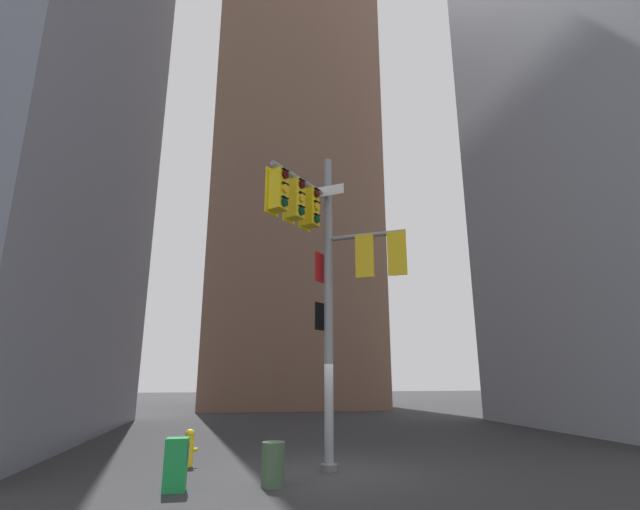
# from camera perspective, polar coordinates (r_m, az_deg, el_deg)

# --- Properties ---
(ground) EXTENTS (120.00, 120.00, 0.00)m
(ground) POSITION_cam_1_polar(r_m,az_deg,el_deg) (12.18, 1.15, -25.19)
(ground) COLOR #2D2D30
(building_tower_right) EXTENTS (12.77, 12.77, 32.78)m
(building_tower_right) POSITION_cam_1_polar(r_m,az_deg,el_deg) (29.85, 34.25, 16.39)
(building_tower_right) COLOR #9399A3
(building_tower_right) RESTS_ON ground
(building_mid_block) EXTENTS (12.85, 12.85, 42.73)m
(building_mid_block) POSITION_cam_1_polar(r_m,az_deg,el_deg) (42.26, -3.63, 12.19)
(building_mid_block) COLOR brown
(building_mid_block) RESTS_ON ground
(signal_pole_assembly) EXTENTS (3.71, 2.29, 8.15)m
(signal_pole_assembly) POSITION_cam_1_polar(r_m,az_deg,el_deg) (11.78, 1.20, -0.02)
(signal_pole_assembly) COLOR gray
(signal_pole_assembly) RESTS_ON ground
(fire_hydrant) EXTENTS (0.33, 0.23, 0.90)m
(fire_hydrant) POSITION_cam_1_polar(r_m,az_deg,el_deg) (13.11, -15.86, -21.85)
(fire_hydrant) COLOR yellow
(fire_hydrant) RESTS_ON ground
(newspaper_box) EXTENTS (0.45, 0.36, 1.00)m
(newspaper_box) POSITION_cam_1_polar(r_m,az_deg,el_deg) (10.50, -17.40, -23.47)
(newspaper_box) COLOR #198C3F
(newspaper_box) RESTS_ON ground
(trash_bin) EXTENTS (0.48, 0.48, 0.87)m
(trash_bin) POSITION_cam_1_polar(r_m,az_deg,el_deg) (10.54, -5.84, -24.35)
(trash_bin) COLOR #3F593F
(trash_bin) RESTS_ON ground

